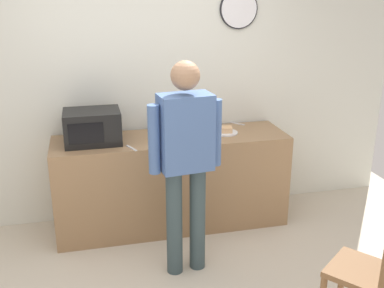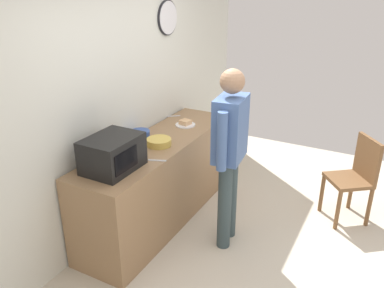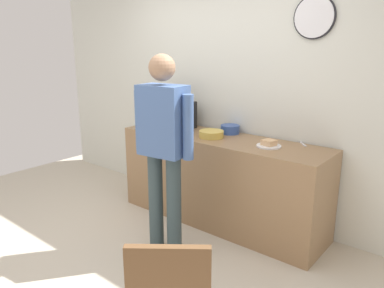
# 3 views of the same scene
# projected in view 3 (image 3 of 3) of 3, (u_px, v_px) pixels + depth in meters

# --- Properties ---
(ground_plane) EXTENTS (6.00, 6.00, 0.00)m
(ground_plane) POSITION_uv_depth(u_px,v_px,m) (116.00, 262.00, 3.23)
(ground_plane) COLOR beige
(back_wall) EXTENTS (5.40, 0.13, 2.60)m
(back_wall) POSITION_uv_depth(u_px,v_px,m) (224.00, 93.00, 4.09)
(back_wall) COLOR silver
(back_wall) RESTS_ON ground_plane
(kitchen_counter) EXTENTS (2.22, 0.62, 0.91)m
(kitchen_counter) POSITION_uv_depth(u_px,v_px,m) (220.00, 180.00, 3.88)
(kitchen_counter) COLOR #93704C
(kitchen_counter) RESTS_ON ground_plane
(microwave) EXTENTS (0.50, 0.39, 0.30)m
(microwave) POSITION_uv_depth(u_px,v_px,m) (169.00, 115.00, 4.17)
(microwave) COLOR black
(microwave) RESTS_ON kitchen_counter
(sandwich_plate) EXTENTS (0.23, 0.23, 0.07)m
(sandwich_plate) POSITION_uv_depth(u_px,v_px,m) (269.00, 144.00, 3.42)
(sandwich_plate) COLOR white
(sandwich_plate) RESTS_ON kitchen_counter
(salad_bowl) EXTENTS (0.20, 0.20, 0.09)m
(salad_bowl) POSITION_uv_depth(u_px,v_px,m) (230.00, 129.00, 3.93)
(salad_bowl) COLOR #33519E
(salad_bowl) RESTS_ON kitchen_counter
(cereal_bowl) EXTENTS (0.25, 0.25, 0.07)m
(cereal_bowl) POSITION_uv_depth(u_px,v_px,m) (211.00, 134.00, 3.77)
(cereal_bowl) COLOR gold
(cereal_bowl) RESTS_ON kitchen_counter
(fork_utensil) EXTENTS (0.12, 0.14, 0.01)m
(fork_utensil) POSITION_uv_depth(u_px,v_px,m) (303.00, 144.00, 3.51)
(fork_utensil) COLOR silver
(fork_utensil) RESTS_ON kitchen_counter
(spoon_utensil) EXTENTS (0.08, 0.16, 0.01)m
(spoon_utensil) POSITION_uv_depth(u_px,v_px,m) (176.00, 136.00, 3.83)
(spoon_utensil) COLOR silver
(spoon_utensil) RESTS_ON kitchen_counter
(person_standing) EXTENTS (0.59, 0.28, 1.75)m
(person_standing) POSITION_uv_depth(u_px,v_px,m) (164.00, 141.00, 3.16)
(person_standing) COLOR #34454A
(person_standing) RESTS_ON ground_plane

